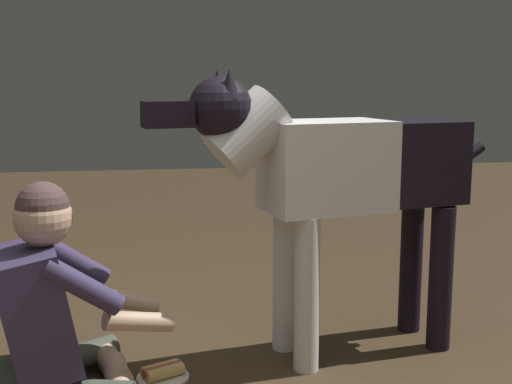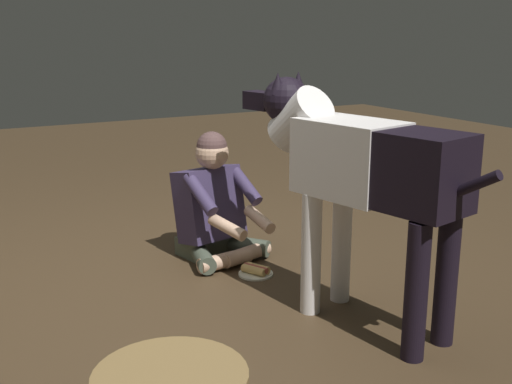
{
  "view_description": "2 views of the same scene",
  "coord_description": "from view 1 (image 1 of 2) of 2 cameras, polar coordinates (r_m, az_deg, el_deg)",
  "views": [
    {
      "loc": [
        -0.14,
        2.0,
        1.19
      ],
      "look_at": [
        -0.55,
        -0.71,
        0.72
      ],
      "focal_mm": 46.79,
      "sensor_mm": 36.0,
      "label": 1
    },
    {
      "loc": [
        -3.27,
        1.2,
        1.44
      ],
      "look_at": [
        -0.21,
        -0.48,
        0.54
      ],
      "focal_mm": 44.44,
      "sensor_mm": 36.0,
      "label": 2
    }
  ],
  "objects": [
    {
      "name": "person_sitting_on_floor",
      "position": [
        2.61,
        -17.05,
        -9.71
      ],
      "size": [
        0.7,
        0.57,
        0.82
      ],
      "color": "#434B3D",
      "rests_on": "ground"
    },
    {
      "name": "large_dog",
      "position": [
        2.81,
        7.09,
        1.52
      ],
      "size": [
        1.53,
        0.5,
        1.22
      ],
      "color": "silver",
      "rests_on": "ground"
    },
    {
      "name": "hot_dog_on_plate",
      "position": [
        2.78,
        -7.98,
        -15.06
      ],
      "size": [
        0.21,
        0.21,
        0.06
      ],
      "color": "silver",
      "rests_on": "ground"
    }
  ]
}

